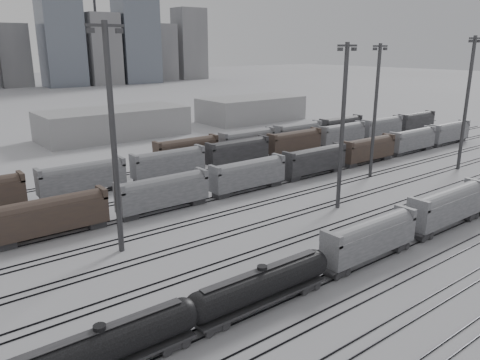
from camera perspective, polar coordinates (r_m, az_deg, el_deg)
ground at (r=57.64m, az=15.07°, el=-10.33°), size 900.00×900.00×0.00m
tracks at (r=68.44m, az=3.37°, el=-5.39°), size 220.00×71.50×0.16m
tank_car_a at (r=40.01m, az=-16.53°, el=-19.06°), size 17.54×2.92×4.34m
tank_car_b at (r=47.08m, az=2.69°, el=-12.63°), size 17.47×2.91×4.32m
hopper_car_a at (r=58.14m, az=15.56°, el=-6.64°), size 14.60×2.90×5.22m
hopper_car_b at (r=72.16m, az=23.97°, el=-2.78°), size 15.76×3.13×5.63m
light_mast_b at (r=57.59m, az=-15.21°, el=5.17°), size 4.45×0.71×27.80m
light_mast_c at (r=73.67m, az=12.40°, el=6.72°), size 4.10×0.66×25.59m
light_mast_d at (r=94.36m, az=16.18°, el=8.42°), size 4.08×0.65×25.50m
light_mast_e at (r=106.48m, az=25.92°, el=8.69°), size 4.32×0.69×26.99m
bg_string_near at (r=82.99m, az=0.99°, el=0.50°), size 151.00×3.00×5.60m
bg_string_mid at (r=101.19m, az=-0.27°, el=3.36°), size 151.00×3.00×5.60m
bg_string_far at (r=118.18m, az=4.11°, el=5.18°), size 66.00×3.00×5.60m
warehouse_mid at (r=137.31m, az=-15.14°, el=6.70°), size 40.00×18.00×8.00m
warehouse_right at (r=163.00m, az=1.38°, el=8.65°), size 35.00×18.00×8.00m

